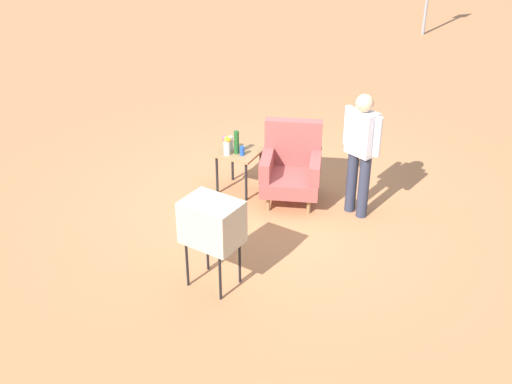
% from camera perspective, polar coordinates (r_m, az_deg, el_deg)
% --- Properties ---
extents(ground_plane, '(60.00, 60.00, 0.00)m').
position_cam_1_polar(ground_plane, '(8.53, 1.82, -0.81)').
color(ground_plane, '#C17A4C').
extents(armchair, '(0.97, 0.98, 1.06)m').
position_cam_1_polar(armchair, '(8.38, 3.24, 2.42)').
color(armchair, '#937047').
rests_on(armchair, ground).
extents(side_table, '(0.56, 0.56, 0.60)m').
position_cam_1_polar(side_table, '(8.58, -1.57, 3.22)').
color(side_table, black).
rests_on(side_table, ground).
extents(tv_on_stand, '(0.65, 0.51, 1.03)m').
position_cam_1_polar(tv_on_stand, '(6.56, -4.01, -2.80)').
color(tv_on_stand, black).
rests_on(tv_on_stand, ground).
extents(person_standing, '(0.53, 0.34, 1.64)m').
position_cam_1_polar(person_standing, '(7.92, 9.51, 3.97)').
color(person_standing, '#2D3347').
rests_on(person_standing, ground).
extents(bottle_wine_green, '(0.07, 0.07, 0.32)m').
position_cam_1_polar(bottle_wine_green, '(8.42, -1.79, 4.54)').
color(bottle_wine_green, '#1E5623').
rests_on(bottle_wine_green, side_table).
extents(soda_can_blue, '(0.07, 0.07, 0.12)m').
position_cam_1_polar(soda_can_blue, '(8.40, -1.27, 3.76)').
color(soda_can_blue, blue).
rests_on(soda_can_blue, side_table).
extents(bottle_short_clear, '(0.06, 0.06, 0.20)m').
position_cam_1_polar(bottle_short_clear, '(8.54, -2.31, 4.45)').
color(bottle_short_clear, silver).
rests_on(bottle_short_clear, side_table).
extents(flower_vase, '(0.15, 0.10, 0.27)m').
position_cam_1_polar(flower_vase, '(8.39, -2.67, 4.35)').
color(flower_vase, silver).
rests_on(flower_vase, side_table).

